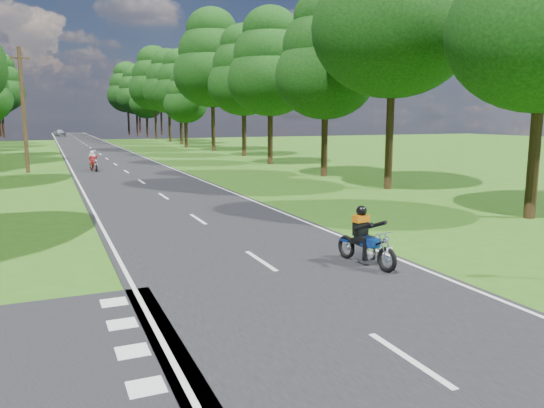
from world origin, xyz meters
name	(u,v)px	position (x,y,z in m)	size (l,w,h in m)	color
ground	(295,284)	(0.00, 0.00, 0.00)	(160.00, 160.00, 0.00)	#2D5914
main_road	(95,151)	(0.00, 50.00, 0.01)	(7.00, 140.00, 0.02)	black
road_markings	(95,152)	(-0.14, 48.13, 0.02)	(7.40, 140.00, 0.01)	silver
treeline	(96,79)	(1.43, 60.06, 8.25)	(40.00, 115.35, 14.78)	black
telegraph_pole	(23,110)	(-6.00, 28.00, 4.07)	(1.20, 0.26, 8.00)	#382616
rider_near_blue	(366,236)	(2.24, 0.64, 0.75)	(0.58, 1.75, 1.46)	navy
rider_far_red	(93,161)	(-1.97, 27.14, 0.71)	(0.55, 1.65, 1.38)	#A80C12
distant_car	(60,133)	(-2.25, 97.38, 0.68)	(1.55, 3.86, 1.32)	#B9BDC1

